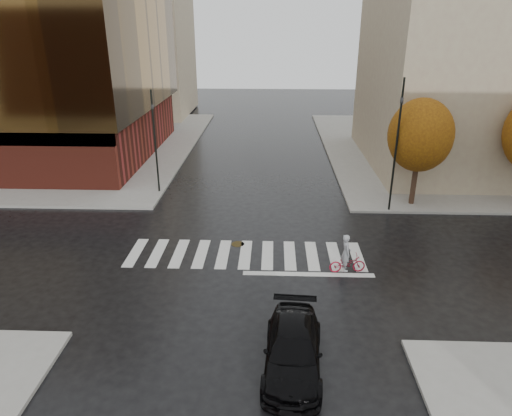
% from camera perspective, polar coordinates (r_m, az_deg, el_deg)
% --- Properties ---
extents(ground, '(120.00, 120.00, 0.00)m').
position_cam_1_polar(ground, '(22.28, -1.42, -6.44)').
color(ground, black).
rests_on(ground, ground).
extents(sidewalk_nw, '(30.00, 30.00, 0.15)m').
position_cam_1_polar(sidewalk_nw, '(47.42, -26.14, 7.10)').
color(sidewalk_nw, gray).
rests_on(sidewalk_nw, ground).
extents(sidewalk_ne, '(30.00, 30.00, 0.15)m').
position_cam_1_polar(sidewalk_ne, '(46.27, 27.52, 6.52)').
color(sidewalk_ne, gray).
rests_on(sidewalk_ne, ground).
extents(crosswalk, '(12.00, 3.00, 0.01)m').
position_cam_1_polar(crosswalk, '(22.71, -1.34, -5.82)').
color(crosswalk, silver).
rests_on(crosswalk, ground).
extents(building_ne_tan, '(16.00, 16.00, 18.00)m').
position_cam_1_polar(building_ne_tan, '(39.75, 26.85, 17.84)').
color(building_ne_tan, gray).
rests_on(building_ne_tan, sidewalk_ne).
extents(building_nw_far, '(14.00, 12.00, 20.00)m').
position_cam_1_polar(building_nw_far, '(59.07, -15.92, 21.02)').
color(building_nw_far, gray).
rests_on(building_nw_far, sidewalk_nw).
extents(tree_ne_a, '(3.80, 3.80, 6.50)m').
position_cam_1_polar(tree_ne_a, '(28.94, 19.87, 8.53)').
color(tree_ne_a, '#302315').
rests_on(tree_ne_a, sidewalk_ne).
extents(sedan, '(2.19, 4.77, 1.35)m').
position_cam_1_polar(sedan, '(15.81, 4.64, -17.21)').
color(sedan, black).
rests_on(sedan, ground).
extents(cyclist, '(1.71, 0.75, 1.88)m').
position_cam_1_polar(cyclist, '(21.33, 11.28, -6.33)').
color(cyclist, maroon).
rests_on(cyclist, ground).
extents(traffic_light_nw, '(0.17, 0.14, 6.66)m').
position_cam_1_polar(traffic_light_nw, '(30.26, -12.55, 8.75)').
color(traffic_light_nw, black).
rests_on(traffic_light_nw, sidewalk_nw).
extents(traffic_light_ne, '(0.16, 0.19, 7.75)m').
position_cam_1_polar(traffic_light_ne, '(27.42, 17.26, 8.49)').
color(traffic_light_ne, black).
rests_on(traffic_light_ne, sidewalk_ne).
extents(fire_hydrant, '(0.27, 0.27, 0.77)m').
position_cam_1_polar(fire_hydrant, '(32.56, -18.25, 3.03)').
color(fire_hydrant, '#E0A30D').
rests_on(fire_hydrant, sidewalk_nw).
extents(manhole, '(0.82, 0.82, 0.01)m').
position_cam_1_polar(manhole, '(23.73, -2.28, -4.52)').
color(manhole, '#413417').
rests_on(manhole, ground).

